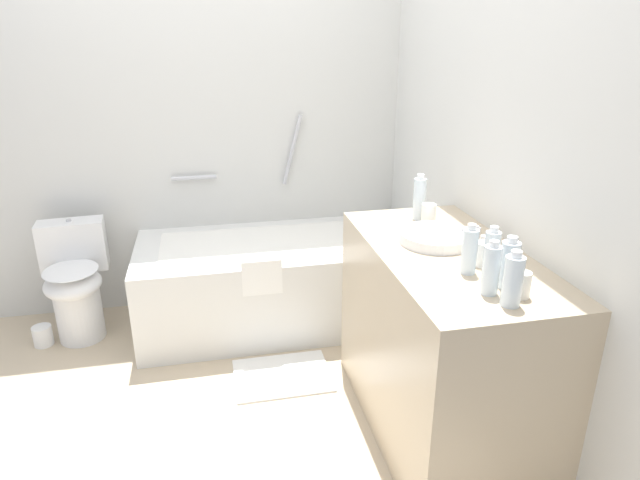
{
  "coord_description": "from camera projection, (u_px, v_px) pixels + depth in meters",
  "views": [
    {
      "loc": [
        0.06,
        -2.27,
        1.75
      ],
      "look_at": [
        0.58,
        0.15,
        0.8
      ],
      "focal_mm": 30.82,
      "sensor_mm": 36.0,
      "label": 1
    }
  ],
  "objects": [
    {
      "name": "water_bottle_0",
      "position": [
        491.0,
        269.0,
        1.89
      ],
      "size": [
        0.06,
        0.06,
        0.2
      ],
      "color": "silver",
      "rests_on": "vanity_counter"
    },
    {
      "name": "toilet",
      "position": [
        75.0,
        282.0,
        3.26
      ],
      "size": [
        0.39,
        0.52,
        0.7
      ],
      "rotation": [
        0.0,
        0.0,
        -1.49
      ],
      "color": "white",
      "rests_on": "ground_plane"
    },
    {
      "name": "wall_back_tiled",
      "position": [
        190.0,
        109.0,
        3.41
      ],
      "size": [
        3.07,
        0.1,
        2.59
      ],
      "primitive_type": "cube",
      "color": "silver",
      "rests_on": "ground_plane"
    },
    {
      "name": "drinking_glass_0",
      "position": [
        482.0,
        254.0,
        2.14
      ],
      "size": [
        0.07,
        0.07,
        0.1
      ],
      "primitive_type": "cylinder",
      "color": "white",
      "rests_on": "vanity_counter"
    },
    {
      "name": "drinking_glass_2",
      "position": [
        429.0,
        215.0,
        2.58
      ],
      "size": [
        0.07,
        0.07,
        0.1
      ],
      "primitive_type": "cylinder",
      "color": "white",
      "rests_on": "vanity_counter"
    },
    {
      "name": "water_bottle_1",
      "position": [
        491.0,
        254.0,
        2.03
      ],
      "size": [
        0.06,
        0.06,
        0.2
      ],
      "color": "silver",
      "rests_on": "vanity_counter"
    },
    {
      "name": "water_bottle_4",
      "position": [
        470.0,
        251.0,
        2.06
      ],
      "size": [
        0.06,
        0.06,
        0.2
      ],
      "color": "silver",
      "rests_on": "vanity_counter"
    },
    {
      "name": "toilet_paper_roll",
      "position": [
        43.0,
        336.0,
        3.24
      ],
      "size": [
        0.11,
        0.11,
        0.12
      ],
      "primitive_type": "cylinder",
      "color": "white",
      "rests_on": "ground_plane"
    },
    {
      "name": "vanity_counter",
      "position": [
        441.0,
        343.0,
        2.45
      ],
      "size": [
        0.6,
        1.2,
        0.89
      ],
      "primitive_type": "cube",
      "color": "tan",
      "rests_on": "ground_plane"
    },
    {
      "name": "drinking_glass_1",
      "position": [
        521.0,
        285.0,
        1.88
      ],
      "size": [
        0.06,
        0.06,
        0.09
      ],
      "primitive_type": "cylinder",
      "color": "white",
      "rests_on": "vanity_counter"
    },
    {
      "name": "ground_plane",
      "position": [
        210.0,
        413.0,
        2.68
      ],
      "size": [
        3.67,
        3.67,
        0.0
      ],
      "primitive_type": "plane",
      "color": "#C1AD8E"
    },
    {
      "name": "sink_faucet",
      "position": [
        476.0,
        233.0,
        2.42
      ],
      "size": [
        0.1,
        0.15,
        0.06
      ],
      "color": "silver",
      "rests_on": "vanity_counter"
    },
    {
      "name": "sink_basin",
      "position": [
        436.0,
        237.0,
        2.38
      ],
      "size": [
        0.32,
        0.32,
        0.05
      ],
      "primitive_type": "cylinder",
      "color": "white",
      "rests_on": "vanity_counter"
    },
    {
      "name": "water_bottle_5",
      "position": [
        513.0,
        280.0,
        1.81
      ],
      "size": [
        0.07,
        0.07,
        0.2
      ],
      "color": "silver",
      "rests_on": "vanity_counter"
    },
    {
      "name": "water_bottle_3",
      "position": [
        419.0,
        198.0,
        2.64
      ],
      "size": [
        0.06,
        0.06,
        0.22
      ],
      "color": "silver",
      "rests_on": "vanity_counter"
    },
    {
      "name": "bath_mat",
      "position": [
        282.0,
        375.0,
        2.96
      ],
      "size": [
        0.51,
        0.39,
        0.01
      ],
      "primitive_type": "cube",
      "color": "white",
      "rests_on": "ground_plane"
    },
    {
      "name": "water_bottle_2",
      "position": [
        509.0,
        264.0,
        1.94
      ],
      "size": [
        0.07,
        0.07,
        0.19
      ],
      "color": "silver",
      "rests_on": "vanity_counter"
    },
    {
      "name": "bathtub",
      "position": [
        277.0,
        278.0,
        3.45
      ],
      "size": [
        1.68,
        0.8,
        1.25
      ],
      "color": "silver",
      "rests_on": "ground_plane"
    },
    {
      "name": "wall_right_mirror",
      "position": [
        500.0,
        138.0,
        2.49
      ],
      "size": [
        0.1,
        2.91,
        2.59
      ],
      "primitive_type": "cube",
      "color": "silver",
      "rests_on": "ground_plane"
    }
  ]
}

